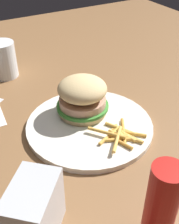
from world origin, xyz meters
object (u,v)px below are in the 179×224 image
sandwich (82,96)px  napkin_dispenser (34,212)px  plate (90,125)px  drink_glass (3,61)px  ketchup_bottle (161,206)px  fries_pile (120,135)px

sandwich → napkin_dispenser: size_ratio=1.20×
plate → napkin_dispenser: (0.19, 0.18, 0.04)m
sandwich → drink_glass: (0.10, -0.28, -0.01)m
drink_glass → ketchup_bottle: size_ratio=0.70×
fries_pile → napkin_dispenser: bearing=26.0°
fries_pile → drink_glass: (0.12, -0.40, 0.03)m
drink_glass → plate: bearing=105.7°
fries_pile → drink_glass: size_ratio=1.01×
drink_glass → ketchup_bottle: bearing=94.7°
plate → sandwich: 0.07m
sandwich → napkin_dispenser: 0.30m
drink_glass → napkin_dispenser: bearing=79.1°
fries_pile → ketchup_bottle: ketchup_bottle is taller
sandwich → drink_glass: 0.30m
fries_pile → napkin_dispenser: size_ratio=1.02×
plate → ketchup_bottle: (0.04, 0.27, 0.06)m
sandwich → napkin_dispenser: (0.20, 0.22, -0.01)m
plate → sandwich: bearing=-98.7°
drink_glass → napkin_dispenser: size_ratio=1.01×
fries_pile → drink_glass: 0.42m
sandwich → napkin_dispenser: same height
plate → fries_pile: (-0.03, 0.07, 0.01)m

